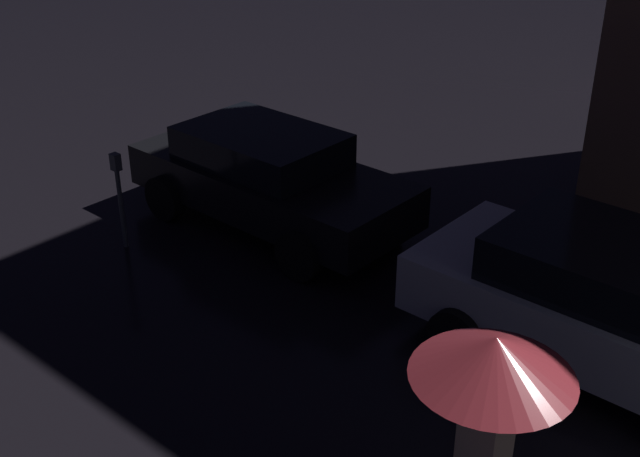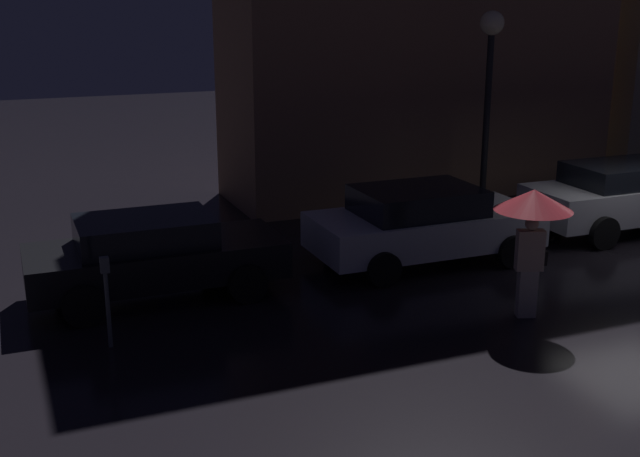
# 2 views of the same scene
# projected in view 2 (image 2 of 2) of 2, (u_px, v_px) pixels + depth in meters

# --- Properties ---
(parked_car_black) EXTENTS (4.08, 1.87, 1.34)m
(parked_car_black) POSITION_uv_depth(u_px,v_px,m) (154.00, 254.00, 12.88)
(parked_car_black) COLOR black
(parked_car_black) RESTS_ON ground
(parked_car_white) EXTENTS (4.18, 2.02, 1.40)m
(parked_car_white) POSITION_uv_depth(u_px,v_px,m) (423.00, 223.00, 14.58)
(parked_car_white) COLOR silver
(parked_car_white) RESTS_ON ground
(parked_car_silver) EXTENTS (4.43, 1.88, 1.45)m
(parked_car_silver) POSITION_uv_depth(u_px,v_px,m) (628.00, 195.00, 16.53)
(parked_car_silver) COLOR #B7B7BF
(parked_car_silver) RESTS_ON ground
(pedestrian_with_umbrella) EXTENTS (1.16, 1.16, 1.99)m
(pedestrian_with_umbrella) POSITION_uv_depth(u_px,v_px,m) (533.00, 212.00, 11.80)
(pedestrian_with_umbrella) COLOR beige
(pedestrian_with_umbrella) RESTS_ON ground
(parking_meter) EXTENTS (0.12, 0.10, 1.31)m
(parking_meter) POSITION_uv_depth(u_px,v_px,m) (107.00, 292.00, 10.96)
(parking_meter) COLOR #4C5154
(parking_meter) RESTS_ON ground
(street_lamp_near) EXTENTS (0.51, 0.51, 4.43)m
(street_lamp_near) POSITION_uv_depth(u_px,v_px,m) (490.00, 63.00, 16.87)
(street_lamp_near) COLOR black
(street_lamp_near) RESTS_ON ground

